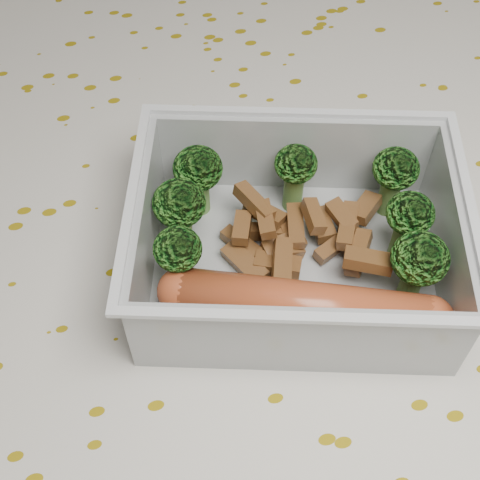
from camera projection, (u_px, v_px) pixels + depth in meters
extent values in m
cube|color=brown|center=(247.00, 285.00, 0.45)|extent=(1.40, 0.90, 0.04)
cube|color=silver|center=(248.00, 266.00, 0.43)|extent=(1.46, 0.96, 0.01)
cube|color=silver|center=(293.00, 268.00, 0.43)|extent=(0.22, 0.19, 0.00)
cube|color=silver|center=(295.00, 154.00, 0.44)|extent=(0.18, 0.06, 0.06)
cube|color=silver|center=(298.00, 339.00, 0.36)|extent=(0.18, 0.06, 0.06)
cube|color=silver|center=(448.00, 241.00, 0.40)|extent=(0.04, 0.13, 0.06)
cube|color=silver|center=(146.00, 233.00, 0.40)|extent=(0.04, 0.13, 0.06)
cube|color=silver|center=(298.00, 113.00, 0.42)|extent=(0.19, 0.06, 0.00)
cube|color=silver|center=(303.00, 318.00, 0.33)|extent=(0.19, 0.06, 0.00)
cube|color=silver|center=(471.00, 208.00, 0.37)|extent=(0.04, 0.14, 0.00)
cube|color=silver|center=(131.00, 199.00, 0.38)|extent=(0.04, 0.14, 0.00)
cylinder|color=#608C3F|center=(200.00, 194.00, 0.44)|extent=(0.02, 0.02, 0.03)
ellipsoid|color=#418626|center=(198.00, 168.00, 0.42)|extent=(0.03, 0.03, 0.03)
cylinder|color=#608C3F|center=(293.00, 190.00, 0.44)|extent=(0.02, 0.02, 0.03)
ellipsoid|color=#418626|center=(296.00, 164.00, 0.42)|extent=(0.03, 0.03, 0.02)
cylinder|color=#608C3F|center=(389.00, 194.00, 0.44)|extent=(0.02, 0.02, 0.03)
ellipsoid|color=#418626|center=(396.00, 168.00, 0.42)|extent=(0.03, 0.03, 0.03)
cylinder|color=#608C3F|center=(182.00, 229.00, 0.42)|extent=(0.02, 0.02, 0.03)
ellipsoid|color=#418626|center=(179.00, 203.00, 0.40)|extent=(0.03, 0.03, 0.03)
cylinder|color=#608C3F|center=(402.00, 239.00, 0.42)|extent=(0.02, 0.02, 0.03)
ellipsoid|color=#418626|center=(410.00, 213.00, 0.40)|extent=(0.03, 0.03, 0.02)
cylinder|color=#608C3F|center=(181.00, 273.00, 0.40)|extent=(0.02, 0.02, 0.03)
ellipsoid|color=#418626|center=(178.00, 249.00, 0.38)|extent=(0.03, 0.03, 0.02)
cylinder|color=#608C3F|center=(411.00, 282.00, 0.40)|extent=(0.02, 0.02, 0.03)
ellipsoid|color=#418626|center=(420.00, 258.00, 0.38)|extent=(0.03, 0.03, 0.03)
cube|color=brown|center=(290.00, 238.00, 0.43)|extent=(0.01, 0.03, 0.01)
cube|color=brown|center=(282.00, 263.00, 0.41)|extent=(0.02, 0.04, 0.01)
cube|color=brown|center=(242.00, 228.00, 0.42)|extent=(0.02, 0.02, 0.01)
cube|color=brown|center=(241.00, 243.00, 0.43)|extent=(0.02, 0.03, 0.01)
cube|color=brown|center=(266.00, 219.00, 0.41)|extent=(0.01, 0.03, 0.01)
cube|color=brown|center=(245.00, 264.00, 0.42)|extent=(0.03, 0.04, 0.01)
cube|color=brown|center=(358.00, 252.00, 0.41)|extent=(0.03, 0.03, 0.01)
cube|color=brown|center=(348.00, 226.00, 0.42)|extent=(0.03, 0.04, 0.01)
cube|color=brown|center=(296.00, 225.00, 0.42)|extent=(0.02, 0.03, 0.01)
cube|color=brown|center=(366.00, 208.00, 0.43)|extent=(0.03, 0.03, 0.01)
cube|color=brown|center=(265.00, 213.00, 0.43)|extent=(0.03, 0.03, 0.01)
cube|color=brown|center=(355.00, 245.00, 0.42)|extent=(0.01, 0.03, 0.01)
cube|color=brown|center=(322.00, 225.00, 0.43)|extent=(0.01, 0.02, 0.01)
cube|color=brown|center=(254.00, 202.00, 0.42)|extent=(0.02, 0.03, 0.01)
cube|color=brown|center=(342.00, 216.00, 0.43)|extent=(0.02, 0.03, 0.01)
cube|color=brown|center=(263.00, 232.00, 0.43)|extent=(0.03, 0.02, 0.01)
cube|color=brown|center=(368.00, 261.00, 0.40)|extent=(0.03, 0.03, 0.01)
cube|color=brown|center=(314.00, 216.00, 0.42)|extent=(0.01, 0.02, 0.01)
cube|color=brown|center=(284.00, 245.00, 0.42)|extent=(0.03, 0.02, 0.01)
cube|color=brown|center=(278.00, 264.00, 0.42)|extent=(0.03, 0.02, 0.01)
cube|color=brown|center=(335.00, 245.00, 0.43)|extent=(0.03, 0.02, 0.01)
cylinder|color=#AC4825|center=(304.00, 306.00, 0.38)|extent=(0.14, 0.08, 0.03)
sphere|color=#AC4825|center=(429.00, 320.00, 0.38)|extent=(0.03, 0.03, 0.03)
sphere|color=#AC4825|center=(182.00, 291.00, 0.39)|extent=(0.03, 0.03, 0.03)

